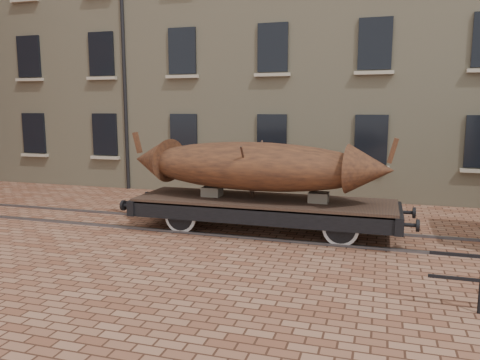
# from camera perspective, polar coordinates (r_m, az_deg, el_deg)

# --- Properties ---
(ground) EXTENTS (90.00, 90.00, 0.00)m
(ground) POSITION_cam_1_polar(r_m,az_deg,el_deg) (12.31, 9.96, -6.84)
(ground) COLOR brown
(warehouse_cream) EXTENTS (40.00, 10.19, 14.00)m
(warehouse_cream) POSITION_cam_1_polar(r_m,az_deg,el_deg) (22.14, 22.01, 17.87)
(warehouse_cream) COLOR tan
(warehouse_cream) RESTS_ON ground
(rail_track) EXTENTS (30.00, 1.52, 0.06)m
(rail_track) POSITION_cam_1_polar(r_m,az_deg,el_deg) (12.30, 9.97, -6.70)
(rail_track) COLOR #59595E
(rail_track) RESTS_ON ground
(flatcar_wagon) EXTENTS (7.67, 2.08, 1.16)m
(flatcar_wagon) POSITION_cam_1_polar(r_m,az_deg,el_deg) (12.41, 2.88, -3.15)
(flatcar_wagon) COLOR #432D20
(flatcar_wagon) RESTS_ON ground
(iron_boat) EXTENTS (7.26, 2.40, 1.71)m
(iron_boat) POSITION_cam_1_polar(r_m,az_deg,el_deg) (12.31, 1.50, 1.74)
(iron_boat) COLOR brown
(iron_boat) RESTS_ON flatcar_wagon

